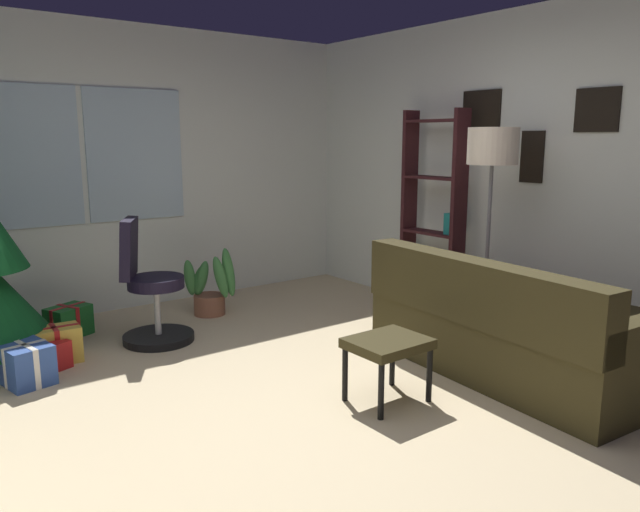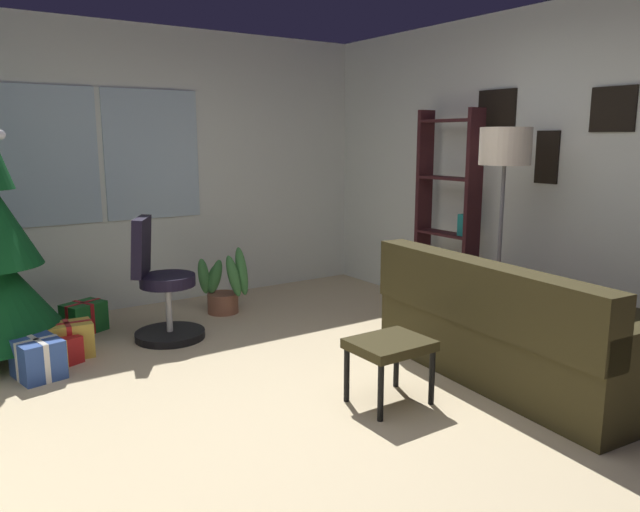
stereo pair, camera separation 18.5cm
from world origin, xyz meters
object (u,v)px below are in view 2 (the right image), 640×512
at_px(floor_lamp, 505,160).
at_px(gift_box_blue, 38,358).
at_px(potted_plant, 223,288).
at_px(footstool, 390,349).
at_px(couch, 548,337).
at_px(gift_box_green, 84,317).
at_px(office_chair, 161,292).
at_px(gift_box_gold, 68,340).
at_px(bookshelf, 447,229).
at_px(gift_box_red, 54,351).

bearing_deg(floor_lamp, gift_box_blue, 158.07).
bearing_deg(potted_plant, footstool, -90.03).
distance_m(couch, gift_box_green, 3.66).
bearing_deg(potted_plant, couch, -66.22).
distance_m(office_chair, potted_plant, 0.83).
height_order(gift_box_gold, potted_plant, potted_plant).
bearing_deg(gift_box_green, gift_box_gold, -113.69).
xyz_separation_m(gift_box_green, bookshelf, (2.89, -1.31, 0.67)).
distance_m(gift_box_gold, gift_box_blue, 0.39).
bearing_deg(gift_box_green, footstool, -64.25).
bearing_deg(gift_box_green, gift_box_blue, -120.57).
height_order(gift_box_red, gift_box_green, gift_box_green).
distance_m(gift_box_gold, potted_plant, 1.52).
distance_m(couch, potted_plant, 2.88).
bearing_deg(gift_box_green, potted_plant, -7.17).
bearing_deg(gift_box_red, potted_plant, 17.82).
relative_size(couch, office_chair, 2.12).
height_order(couch, gift_box_red, couch).
height_order(couch, footstool, couch).
height_order(gift_box_green, gift_box_blue, gift_box_blue).
relative_size(floor_lamp, potted_plant, 2.64).
distance_m(office_chair, bookshelf, 2.55).
bearing_deg(gift_box_blue, floor_lamp, -21.93).
height_order(gift_box_green, office_chair, office_chair).
distance_m(gift_box_gold, office_chair, 0.78).
bearing_deg(floor_lamp, footstool, -164.95).
height_order(office_chair, potted_plant, office_chair).
height_order(gift_box_gold, bookshelf, bookshelf).
xyz_separation_m(couch, gift_box_gold, (-2.62, 2.22, -0.15)).
relative_size(gift_box_red, gift_box_gold, 1.08).
bearing_deg(bookshelf, couch, -109.41).
bearing_deg(office_chair, gift_box_green, 131.98).
xyz_separation_m(gift_box_red, gift_box_gold, (0.12, 0.10, 0.03)).
xyz_separation_m(gift_box_green, potted_plant, (1.21, -0.15, 0.11)).
distance_m(footstool, gift_box_gold, 2.44).
bearing_deg(office_chair, bookshelf, -17.80).
relative_size(couch, floor_lamp, 1.25).
xyz_separation_m(footstool, gift_box_gold, (-1.45, 1.94, -0.21)).
xyz_separation_m(office_chair, bookshelf, (2.40, -0.77, 0.40)).
height_order(footstool, gift_box_blue, footstool).
height_order(couch, gift_box_gold, couch).
bearing_deg(gift_box_gold, bookshelf, -13.47).
bearing_deg(couch, floor_lamp, 67.84).
relative_size(gift_box_red, gift_box_green, 1.00).
bearing_deg(potted_plant, gift_box_gold, -164.28).
height_order(couch, potted_plant, couch).
bearing_deg(bookshelf, footstool, -144.69).
height_order(floor_lamp, potted_plant, floor_lamp).
height_order(footstool, bookshelf, bookshelf).
xyz_separation_m(gift_box_gold, gift_box_blue, (-0.26, -0.29, 0.00)).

